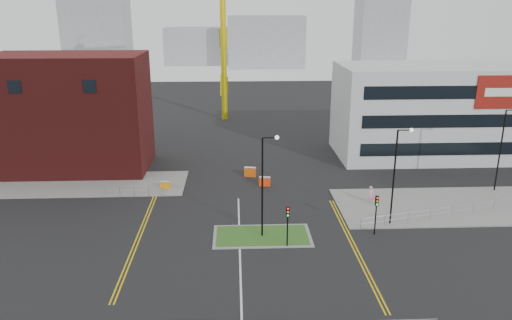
# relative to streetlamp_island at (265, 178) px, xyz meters

# --- Properties ---
(ground) EXTENTS (200.00, 200.00, 0.00)m
(ground) POSITION_rel_streetlamp_island_xyz_m (-2.22, -8.00, -5.41)
(ground) COLOR black
(ground) RESTS_ON ground
(pavement_left) EXTENTS (28.00, 8.00, 0.12)m
(pavement_left) POSITION_rel_streetlamp_island_xyz_m (-22.22, 14.00, -5.35)
(pavement_left) COLOR slate
(pavement_left) RESTS_ON ground
(pavement_right) EXTENTS (24.00, 10.00, 0.12)m
(pavement_right) POSITION_rel_streetlamp_island_xyz_m (19.78, 6.00, -5.35)
(pavement_right) COLOR slate
(pavement_right) RESTS_ON ground
(island_kerb) EXTENTS (8.60, 4.60, 0.08)m
(island_kerb) POSITION_rel_streetlamp_island_xyz_m (-0.22, 0.00, -5.37)
(island_kerb) COLOR slate
(island_kerb) RESTS_ON ground
(grass_island) EXTENTS (8.00, 4.00, 0.12)m
(grass_island) POSITION_rel_streetlamp_island_xyz_m (-0.22, 0.00, -5.35)
(grass_island) COLOR #27551C
(grass_island) RESTS_ON ground
(brick_building) EXTENTS (24.20, 10.07, 14.24)m
(brick_building) POSITION_rel_streetlamp_island_xyz_m (-25.19, 20.00, 1.44)
(brick_building) COLOR #4E1413
(brick_building) RESTS_ON ground
(office_block) EXTENTS (25.00, 12.20, 12.00)m
(office_block) POSITION_rel_streetlamp_island_xyz_m (23.79, 23.97, 0.59)
(office_block) COLOR silver
(office_block) RESTS_ON ground
(streetlamp_island) EXTENTS (1.46, 0.36, 9.18)m
(streetlamp_island) POSITION_rel_streetlamp_island_xyz_m (0.00, 0.00, 0.00)
(streetlamp_island) COLOR black
(streetlamp_island) RESTS_ON ground
(streetlamp_right_near) EXTENTS (1.46, 0.36, 9.18)m
(streetlamp_right_near) POSITION_rel_streetlamp_island_xyz_m (12.00, 2.00, 0.00)
(streetlamp_right_near) COLOR black
(streetlamp_right_near) RESTS_ON ground
(streetlamp_right_far) EXTENTS (1.46, 0.36, 9.18)m
(streetlamp_right_far) POSITION_rel_streetlamp_island_xyz_m (26.00, 10.00, 0.00)
(streetlamp_right_far) COLOR black
(streetlamp_right_far) RESTS_ON ground
(traffic_light_island) EXTENTS (0.28, 0.33, 3.65)m
(traffic_light_island) POSITION_rel_streetlamp_island_xyz_m (1.78, -2.02, -2.85)
(traffic_light_island) COLOR black
(traffic_light_island) RESTS_ON ground
(traffic_light_right) EXTENTS (0.28, 0.33, 3.65)m
(traffic_light_right) POSITION_rel_streetlamp_island_xyz_m (9.78, -0.02, -2.85)
(traffic_light_right) COLOR black
(traffic_light_right) RESTS_ON ground
(railing_left) EXTENTS (6.05, 0.05, 1.10)m
(railing_left) POSITION_rel_streetlamp_island_xyz_m (-13.22, 10.00, -4.67)
(railing_left) COLOR gray
(railing_left) RESTS_ON ground
(railing_right) EXTENTS (19.05, 5.05, 1.10)m
(railing_right) POSITION_rel_streetlamp_island_xyz_m (18.28, 3.50, -4.63)
(railing_right) COLOR gray
(railing_right) RESTS_ON ground
(centre_line) EXTENTS (0.15, 30.00, 0.01)m
(centre_line) POSITION_rel_streetlamp_island_xyz_m (-2.22, -6.00, -5.41)
(centre_line) COLOR silver
(centre_line) RESTS_ON ground
(yellow_left_a) EXTENTS (0.12, 24.00, 0.01)m
(yellow_left_a) POSITION_rel_streetlamp_island_xyz_m (-11.22, 2.00, -5.41)
(yellow_left_a) COLOR gold
(yellow_left_a) RESTS_ON ground
(yellow_left_b) EXTENTS (0.12, 24.00, 0.01)m
(yellow_left_b) POSITION_rel_streetlamp_island_xyz_m (-10.92, 2.00, -5.41)
(yellow_left_b) COLOR gold
(yellow_left_b) RESTS_ON ground
(yellow_right_a) EXTENTS (0.12, 20.00, 0.01)m
(yellow_right_a) POSITION_rel_streetlamp_island_xyz_m (7.28, -2.00, -5.41)
(yellow_right_a) COLOR gold
(yellow_right_a) RESTS_ON ground
(yellow_right_b) EXTENTS (0.12, 20.00, 0.01)m
(yellow_right_b) POSITION_rel_streetlamp_island_xyz_m (7.58, -2.00, -5.41)
(yellow_right_b) COLOR gold
(yellow_right_b) RESTS_ON ground
(skyline_a) EXTENTS (18.00, 12.00, 22.00)m
(skyline_a) POSITION_rel_streetlamp_island_xyz_m (-42.22, 112.00, 5.59)
(skyline_a) COLOR gray
(skyline_a) RESTS_ON ground
(skyline_b) EXTENTS (24.00, 12.00, 16.00)m
(skyline_b) POSITION_rel_streetlamp_island_xyz_m (7.78, 122.00, 2.59)
(skyline_b) COLOR gray
(skyline_b) RESTS_ON ground
(skyline_c) EXTENTS (14.00, 12.00, 28.00)m
(skyline_c) POSITION_rel_streetlamp_island_xyz_m (42.78, 117.00, 8.59)
(skyline_c) COLOR gray
(skyline_c) RESTS_ON ground
(skyline_d) EXTENTS (30.00, 12.00, 12.00)m
(skyline_d) POSITION_rel_streetlamp_island_xyz_m (-10.22, 132.00, 0.59)
(skyline_d) COLOR gray
(skyline_d) RESTS_ON ground
(pedestrian) EXTENTS (0.82, 0.74, 1.88)m
(pedestrian) POSITION_rel_streetlamp_island_xyz_m (11.30, 7.07, -4.47)
(pedestrian) COLOR pink
(pedestrian) RESTS_ON ground
(barrier_left) EXTENTS (1.14, 0.57, 0.92)m
(barrier_left) POSITION_rel_streetlamp_island_xyz_m (-10.22, 12.09, -4.91)
(barrier_left) COLOR orange
(barrier_left) RESTS_ON ground
(barrier_mid) EXTENTS (1.31, 0.63, 1.06)m
(barrier_mid) POSITION_rel_streetlamp_island_xyz_m (0.78, 12.74, -4.84)
(barrier_mid) COLOR #F83B0D
(barrier_mid) RESTS_ON ground
(barrier_right) EXTENTS (1.42, 0.70, 1.14)m
(barrier_right) POSITION_rel_streetlamp_island_xyz_m (-0.75, 16.00, -4.79)
(barrier_right) COLOR #DA540C
(barrier_right) RESTS_ON ground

